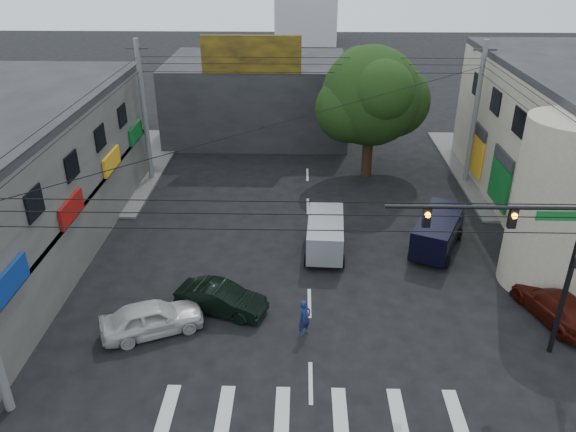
{
  "coord_description": "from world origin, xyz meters",
  "views": [
    {
      "loc": [
        -0.44,
        -18.71,
        14.82
      ],
      "look_at": [
        -1.01,
        4.0,
        3.36
      ],
      "focal_mm": 35.0,
      "sensor_mm": 36.0,
      "label": 1
    }
  ],
  "objects_px": {
    "dark_sedan": "(221,299)",
    "traffic_officer": "(304,318)",
    "utility_pole_far_left": "(144,113)",
    "utility_pole_far_right": "(475,115)",
    "silver_minivan": "(325,236)",
    "traffic_gantry": "(530,245)",
    "navy_van": "(438,233)",
    "street_tree": "(371,96)",
    "maroon_sedan": "(556,305)",
    "white_compact": "(152,318)"
  },
  "relations": [
    {
      "from": "navy_van",
      "to": "traffic_officer",
      "type": "height_order",
      "value": "navy_van"
    },
    {
      "from": "dark_sedan",
      "to": "traffic_officer",
      "type": "xyz_separation_m",
      "value": [
        3.62,
        -1.51,
        0.17
      ]
    },
    {
      "from": "dark_sedan",
      "to": "street_tree",
      "type": "bearing_deg",
      "value": -9.03
    },
    {
      "from": "maroon_sedan",
      "to": "traffic_officer",
      "type": "relative_size",
      "value": 2.94
    },
    {
      "from": "maroon_sedan",
      "to": "silver_minivan",
      "type": "height_order",
      "value": "silver_minivan"
    },
    {
      "from": "utility_pole_far_right",
      "to": "street_tree",
      "type": "bearing_deg",
      "value": 171.25
    },
    {
      "from": "street_tree",
      "to": "dark_sedan",
      "type": "xyz_separation_m",
      "value": [
        -7.85,
        -15.69,
        -4.82
      ]
    },
    {
      "from": "white_compact",
      "to": "dark_sedan",
      "type": "bearing_deg",
      "value": -84.04
    },
    {
      "from": "traffic_officer",
      "to": "utility_pole_far_right",
      "type": "bearing_deg",
      "value": 16.59
    },
    {
      "from": "street_tree",
      "to": "traffic_gantry",
      "type": "xyz_separation_m",
      "value": [
        3.82,
        -18.0,
        -0.64
      ]
    },
    {
      "from": "white_compact",
      "to": "maroon_sedan",
      "type": "distance_m",
      "value": 17.06
    },
    {
      "from": "traffic_gantry",
      "to": "silver_minivan",
      "type": "bearing_deg",
      "value": 132.61
    },
    {
      "from": "utility_pole_far_right",
      "to": "silver_minivan",
      "type": "height_order",
      "value": "utility_pole_far_right"
    },
    {
      "from": "traffic_officer",
      "to": "white_compact",
      "type": "bearing_deg",
      "value": 140.0
    },
    {
      "from": "street_tree",
      "to": "navy_van",
      "type": "height_order",
      "value": "street_tree"
    },
    {
      "from": "silver_minivan",
      "to": "dark_sedan",
      "type": "bearing_deg",
      "value": 141.31
    },
    {
      "from": "white_compact",
      "to": "maroon_sedan",
      "type": "relative_size",
      "value": 0.93
    },
    {
      "from": "silver_minivan",
      "to": "navy_van",
      "type": "relative_size",
      "value": 0.87
    },
    {
      "from": "utility_pole_far_left",
      "to": "utility_pole_far_right",
      "type": "distance_m",
      "value": 21.0
    },
    {
      "from": "white_compact",
      "to": "navy_van",
      "type": "xyz_separation_m",
      "value": [
        13.17,
        7.18,
        0.23
      ]
    },
    {
      "from": "dark_sedan",
      "to": "silver_minivan",
      "type": "height_order",
      "value": "silver_minivan"
    },
    {
      "from": "dark_sedan",
      "to": "silver_minivan",
      "type": "bearing_deg",
      "value": -24.07
    },
    {
      "from": "maroon_sedan",
      "to": "silver_minivan",
      "type": "xyz_separation_m",
      "value": [
        -9.66,
        5.39,
        0.27
      ]
    },
    {
      "from": "utility_pole_far_right",
      "to": "navy_van",
      "type": "bearing_deg",
      "value": -113.05
    },
    {
      "from": "utility_pole_far_right",
      "to": "traffic_officer",
      "type": "distance_m",
      "value": 19.79
    },
    {
      "from": "street_tree",
      "to": "navy_van",
      "type": "xyz_separation_m",
      "value": [
        2.67,
        -10.0,
        -4.53
      ]
    },
    {
      "from": "street_tree",
      "to": "maroon_sedan",
      "type": "bearing_deg",
      "value": -67.64
    },
    {
      "from": "traffic_gantry",
      "to": "utility_pole_far_left",
      "type": "bearing_deg",
      "value": 137.14
    },
    {
      "from": "utility_pole_far_left",
      "to": "utility_pole_far_right",
      "type": "height_order",
      "value": "same"
    },
    {
      "from": "dark_sedan",
      "to": "navy_van",
      "type": "xyz_separation_m",
      "value": [
        10.52,
        5.69,
        0.28
      ]
    },
    {
      "from": "dark_sedan",
      "to": "white_compact",
      "type": "distance_m",
      "value": 3.04
    },
    {
      "from": "utility_pole_far_right",
      "to": "traffic_officer",
      "type": "relative_size",
      "value": 5.61
    },
    {
      "from": "street_tree",
      "to": "utility_pole_far_right",
      "type": "relative_size",
      "value": 0.95
    },
    {
      "from": "traffic_gantry",
      "to": "utility_pole_far_right",
      "type": "xyz_separation_m",
      "value": [
        2.68,
        17.0,
        -0.23
      ]
    },
    {
      "from": "navy_van",
      "to": "utility_pole_far_right",
      "type": "bearing_deg",
      "value": 1.66
    },
    {
      "from": "utility_pole_far_right",
      "to": "dark_sedan",
      "type": "height_order",
      "value": "utility_pole_far_right"
    },
    {
      "from": "white_compact",
      "to": "navy_van",
      "type": "height_order",
      "value": "navy_van"
    },
    {
      "from": "maroon_sedan",
      "to": "street_tree",
      "type": "bearing_deg",
      "value": -84.44
    },
    {
      "from": "utility_pole_far_left",
      "to": "maroon_sedan",
      "type": "xyz_separation_m",
      "value": [
        21.0,
        -14.8,
        -3.95
      ]
    },
    {
      "from": "utility_pole_far_right",
      "to": "maroon_sedan",
      "type": "height_order",
      "value": "utility_pole_far_right"
    },
    {
      "from": "utility_pole_far_left",
      "to": "utility_pole_far_right",
      "type": "bearing_deg",
      "value": 0.0
    },
    {
      "from": "traffic_gantry",
      "to": "navy_van",
      "type": "bearing_deg",
      "value": 98.21
    },
    {
      "from": "utility_pole_far_left",
      "to": "dark_sedan",
      "type": "xyz_separation_m",
      "value": [
        6.65,
        -14.69,
        -3.95
      ]
    },
    {
      "from": "traffic_gantry",
      "to": "silver_minivan",
      "type": "distance_m",
      "value": 11.04
    },
    {
      "from": "white_compact",
      "to": "utility_pole_far_right",
      "type": "bearing_deg",
      "value": -69.85
    },
    {
      "from": "traffic_gantry",
      "to": "utility_pole_far_right",
      "type": "relative_size",
      "value": 0.78
    },
    {
      "from": "street_tree",
      "to": "silver_minivan",
      "type": "xyz_separation_m",
      "value": [
        -3.16,
        -10.41,
        -4.56
      ]
    },
    {
      "from": "traffic_gantry",
      "to": "navy_van",
      "type": "distance_m",
      "value": 8.97
    },
    {
      "from": "silver_minivan",
      "to": "traffic_officer",
      "type": "xyz_separation_m",
      "value": [
        -1.07,
        -6.78,
        -0.1
      ]
    },
    {
      "from": "dark_sedan",
      "to": "traffic_officer",
      "type": "distance_m",
      "value": 3.92
    }
  ]
}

